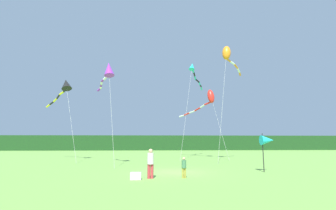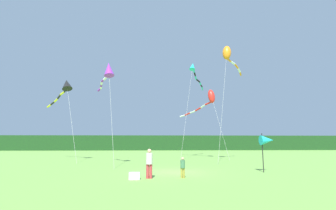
{
  "view_description": "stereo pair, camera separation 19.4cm",
  "coord_description": "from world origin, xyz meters",
  "px_view_note": "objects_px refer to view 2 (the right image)",
  "views": [
    {
      "loc": [
        -1.49,
        -17.85,
        2.09
      ],
      "look_at": [
        0.0,
        6.0,
        5.55
      ],
      "focal_mm": 27.01,
      "sensor_mm": 36.0,
      "label": 1
    },
    {
      "loc": [
        -1.3,
        -17.86,
        2.09
      ],
      "look_at": [
        0.0,
        6.0,
        5.55
      ],
      "focal_mm": 27.01,
      "sensor_mm": 36.0,
      "label": 2
    }
  ],
  "objects_px": {
    "kite_red": "(208,99)",
    "kite_cyan": "(194,71)",
    "kite_orange": "(228,55)",
    "cooler_box": "(134,176)",
    "person_child": "(183,166)",
    "kite_black": "(65,87)",
    "person_adult": "(149,162)",
    "banner_flag_pole": "(267,140)",
    "kite_purple": "(108,71)"
  },
  "relations": [
    {
      "from": "cooler_box",
      "to": "person_adult",
      "type": "bearing_deg",
      "value": 23.55
    },
    {
      "from": "person_child",
      "to": "kite_red",
      "type": "distance_m",
      "value": 18.7
    },
    {
      "from": "person_child",
      "to": "person_adult",
      "type": "bearing_deg",
      "value": -178.58
    },
    {
      "from": "person_child",
      "to": "kite_black",
      "type": "relative_size",
      "value": 0.13
    },
    {
      "from": "person_adult",
      "to": "kite_black",
      "type": "xyz_separation_m",
      "value": [
        -9.75,
        13.41,
        7.24
      ]
    },
    {
      "from": "person_adult",
      "to": "cooler_box",
      "type": "relative_size",
      "value": 2.79
    },
    {
      "from": "person_adult",
      "to": "kite_purple",
      "type": "xyz_separation_m",
      "value": [
        -3.95,
        7.55,
        7.49
      ]
    },
    {
      "from": "kite_orange",
      "to": "kite_black",
      "type": "height_order",
      "value": "kite_orange"
    },
    {
      "from": "kite_red",
      "to": "kite_cyan",
      "type": "bearing_deg",
      "value": 150.59
    },
    {
      "from": "kite_orange",
      "to": "kite_red",
      "type": "relative_size",
      "value": 1.45
    },
    {
      "from": "person_child",
      "to": "kite_red",
      "type": "relative_size",
      "value": 0.14
    },
    {
      "from": "person_adult",
      "to": "kite_red",
      "type": "distance_m",
      "value": 19.28
    },
    {
      "from": "banner_flag_pole",
      "to": "kite_orange",
      "type": "relative_size",
      "value": 0.21
    },
    {
      "from": "cooler_box",
      "to": "banner_flag_pole",
      "type": "distance_m",
      "value": 9.61
    },
    {
      "from": "banner_flag_pole",
      "to": "person_child",
      "type": "bearing_deg",
      "value": -158.29
    },
    {
      "from": "person_adult",
      "to": "kite_orange",
      "type": "relative_size",
      "value": 0.13
    },
    {
      "from": "person_child",
      "to": "kite_black",
      "type": "xyz_separation_m",
      "value": [
        -11.69,
        13.36,
        7.51
      ]
    },
    {
      "from": "kite_purple",
      "to": "kite_black",
      "type": "height_order",
      "value": "kite_purple"
    },
    {
      "from": "kite_red",
      "to": "kite_black",
      "type": "bearing_deg",
      "value": -169.13
    },
    {
      "from": "person_adult",
      "to": "kite_purple",
      "type": "distance_m",
      "value": 11.34
    },
    {
      "from": "banner_flag_pole",
      "to": "kite_orange",
      "type": "bearing_deg",
      "value": 88.64
    },
    {
      "from": "kite_red",
      "to": "kite_black",
      "type": "relative_size",
      "value": 0.96
    },
    {
      "from": "cooler_box",
      "to": "kite_black",
      "type": "bearing_deg",
      "value": 123.0
    },
    {
      "from": "kite_red",
      "to": "person_child",
      "type": "bearing_deg",
      "value": -107.47
    },
    {
      "from": "banner_flag_pole",
      "to": "kite_black",
      "type": "relative_size",
      "value": 0.29
    },
    {
      "from": "person_child",
      "to": "kite_cyan",
      "type": "distance_m",
      "value": 20.84
    },
    {
      "from": "person_adult",
      "to": "kite_red",
      "type": "height_order",
      "value": "kite_red"
    },
    {
      "from": "person_child",
      "to": "cooler_box",
      "type": "bearing_deg",
      "value": -171.7
    },
    {
      "from": "kite_red",
      "to": "kite_orange",
      "type": "bearing_deg",
      "value": -76.66
    },
    {
      "from": "person_adult",
      "to": "person_child",
      "type": "xyz_separation_m",
      "value": [
        1.94,
        0.05,
        -0.27
      ]
    },
    {
      "from": "banner_flag_pole",
      "to": "kite_purple",
      "type": "distance_m",
      "value": 14.52
    },
    {
      "from": "banner_flag_pole",
      "to": "kite_red",
      "type": "height_order",
      "value": "kite_red"
    },
    {
      "from": "cooler_box",
      "to": "kite_red",
      "type": "xyz_separation_m",
      "value": [
        7.98,
        17.01,
        7.29
      ]
    },
    {
      "from": "kite_orange",
      "to": "cooler_box",
      "type": "bearing_deg",
      "value": -127.5
    },
    {
      "from": "person_child",
      "to": "kite_red",
      "type": "xyz_separation_m",
      "value": [
        5.23,
        16.61,
        6.83
      ]
    },
    {
      "from": "cooler_box",
      "to": "banner_flag_pole",
      "type": "height_order",
      "value": "banner_flag_pole"
    },
    {
      "from": "kite_cyan",
      "to": "kite_orange",
      "type": "xyz_separation_m",
      "value": [
        2.79,
        -5.95,
        0.28
      ]
    },
    {
      "from": "person_adult",
      "to": "kite_orange",
      "type": "height_order",
      "value": "kite_orange"
    },
    {
      "from": "kite_cyan",
      "to": "kite_purple",
      "type": "distance_m",
      "value": 14.12
    },
    {
      "from": "person_adult",
      "to": "kite_orange",
      "type": "bearing_deg",
      "value": 54.21
    },
    {
      "from": "kite_orange",
      "to": "kite_black",
      "type": "relative_size",
      "value": 1.39
    },
    {
      "from": "kite_cyan",
      "to": "cooler_box",
      "type": "bearing_deg",
      "value": -109.61
    },
    {
      "from": "kite_purple",
      "to": "cooler_box",
      "type": "bearing_deg",
      "value": -68.33
    },
    {
      "from": "kite_cyan",
      "to": "kite_orange",
      "type": "height_order",
      "value": "kite_orange"
    },
    {
      "from": "person_adult",
      "to": "banner_flag_pole",
      "type": "bearing_deg",
      "value": 17.18
    },
    {
      "from": "person_adult",
      "to": "cooler_box",
      "type": "bearing_deg",
      "value": -156.45
    },
    {
      "from": "kite_black",
      "to": "kite_red",
      "type": "bearing_deg",
      "value": 10.87
    },
    {
      "from": "banner_flag_pole",
      "to": "kite_purple",
      "type": "height_order",
      "value": "kite_purple"
    },
    {
      "from": "cooler_box",
      "to": "person_child",
      "type": "bearing_deg",
      "value": 8.3
    },
    {
      "from": "person_adult",
      "to": "kite_cyan",
      "type": "distance_m",
      "value": 21.17
    }
  ]
}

